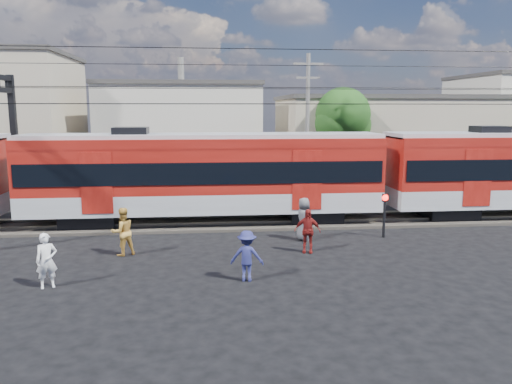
{
  "coord_description": "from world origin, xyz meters",
  "views": [
    {
      "loc": [
        -0.05,
        -14.7,
        5.26
      ],
      "look_at": [
        1.91,
        5.0,
        1.97
      ],
      "focal_mm": 35.0,
      "sensor_mm": 36.0,
      "label": 1
    }
  ],
  "objects_px": {
    "pedestrian_c": "(247,256)",
    "pedestrian_a": "(47,261)",
    "commuter_train": "(209,173)",
    "crossing_signal": "(385,207)"
  },
  "relations": [
    {
      "from": "pedestrian_c",
      "to": "crossing_signal",
      "type": "distance_m",
      "value": 7.72
    },
    {
      "from": "commuter_train",
      "to": "pedestrian_c",
      "type": "relative_size",
      "value": 31.63
    },
    {
      "from": "pedestrian_a",
      "to": "pedestrian_c",
      "type": "bearing_deg",
      "value": -22.51
    },
    {
      "from": "pedestrian_a",
      "to": "crossing_signal",
      "type": "relative_size",
      "value": 0.9
    },
    {
      "from": "commuter_train",
      "to": "pedestrian_a",
      "type": "relative_size",
      "value": 30.28
    },
    {
      "from": "pedestrian_c",
      "to": "crossing_signal",
      "type": "height_order",
      "value": "crossing_signal"
    },
    {
      "from": "pedestrian_c",
      "to": "crossing_signal",
      "type": "xyz_separation_m",
      "value": [
        6.08,
        4.72,
        0.48
      ]
    },
    {
      "from": "pedestrian_a",
      "to": "pedestrian_c",
      "type": "xyz_separation_m",
      "value": [
        5.96,
        0.01,
        -0.04
      ]
    },
    {
      "from": "pedestrian_c",
      "to": "pedestrian_a",
      "type": "bearing_deg",
      "value": 11.23
    },
    {
      "from": "commuter_train",
      "to": "crossing_signal",
      "type": "xyz_separation_m",
      "value": [
        7.19,
        -3.19,
        -1.12
      ]
    }
  ]
}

